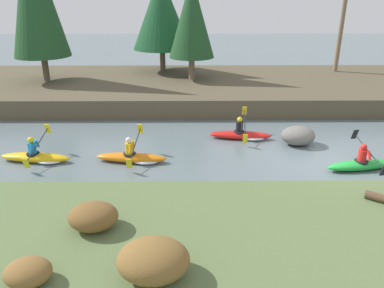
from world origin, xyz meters
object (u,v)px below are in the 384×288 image
Objects in this scene: kayaker_trailing at (134,157)px; kayaker_far_back at (38,157)px; kayaker_middle at (243,135)px; boulder_midstream at (298,136)px; kayaker_lead at (363,164)px.

kayaker_far_back is (-3.68, 0.05, 0.00)m from kayaker_trailing.
kayaker_middle is at bearing 33.94° from kayaker_trailing.
boulder_midstream is (10.39, 1.62, 0.21)m from kayaker_far_back.
kayaker_lead is 2.95m from boulder_midstream.
kayaker_middle and kayaker_far_back have the same top height.
kayaker_lead is 1.00× the size of kayaker_far_back.
kayaker_lead is 1.00× the size of kayaker_trailing.
kayaker_lead is 12.15m from kayaker_far_back.
kayaker_middle is 2.34m from boulder_midstream.
kayaker_far_back is at bearing -174.69° from kayaker_trailing.
kayaker_middle is 8.47m from kayaker_far_back.
kayaker_middle and kayaker_trailing have the same top height.
kayaker_lead is 1.00× the size of kayaker_middle.
kayaker_far_back is 10.51m from boulder_midstream.
boulder_midstream is at bearing 14.97° from kayaker_far_back.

